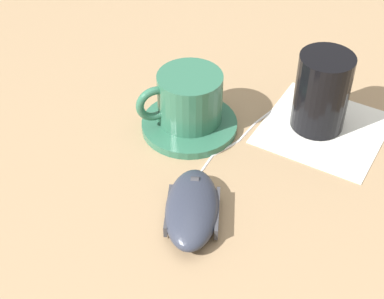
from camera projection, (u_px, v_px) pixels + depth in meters
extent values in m
plane|color=#9E7F5B|center=(251.00, 155.00, 0.71)|extent=(3.00, 3.00, 0.00)
cylinder|color=#2D664C|center=(191.00, 123.00, 0.75)|extent=(0.12, 0.12, 0.01)
cylinder|color=#2D664C|center=(190.00, 97.00, 0.73)|extent=(0.08, 0.08, 0.06)
torus|color=#2D664C|center=(155.00, 104.00, 0.71)|extent=(0.05, 0.03, 0.05)
ellipsoid|color=#2D3342|center=(193.00, 209.00, 0.63)|extent=(0.13, 0.11, 0.03)
cylinder|color=#38383D|center=(195.00, 182.00, 0.64)|extent=(0.01, 0.01, 0.01)
cube|color=#38383D|center=(168.00, 210.00, 0.63)|extent=(0.06, 0.04, 0.01)
cube|color=#38383D|center=(217.00, 213.00, 0.63)|extent=(0.06, 0.04, 0.01)
cylinder|color=white|center=(205.00, 166.00, 0.70)|extent=(0.04, 0.01, 0.00)
cylinder|color=white|center=(226.00, 148.00, 0.72)|extent=(0.04, 0.01, 0.00)
cylinder|color=white|center=(247.00, 131.00, 0.74)|extent=(0.04, 0.00, 0.00)
cylinder|color=white|center=(266.00, 114.00, 0.77)|extent=(0.04, 0.01, 0.00)
cylinder|color=white|center=(290.00, 103.00, 0.79)|extent=(0.04, 0.03, 0.00)
cylinder|color=white|center=(313.00, 93.00, 0.80)|extent=(0.04, 0.01, 0.00)
cylinder|color=white|center=(330.00, 79.00, 0.83)|extent=(0.04, 0.01, 0.00)
cylinder|color=white|center=(339.00, 64.00, 0.86)|extent=(0.04, 0.02, 0.00)
sphere|color=white|center=(196.00, 178.00, 0.68)|extent=(0.00, 0.00, 0.00)
sphere|color=white|center=(212.00, 155.00, 0.71)|extent=(0.00, 0.00, 0.00)
sphere|color=white|center=(239.00, 140.00, 0.73)|extent=(0.00, 0.00, 0.00)
sphere|color=white|center=(256.00, 122.00, 0.76)|extent=(0.00, 0.00, 0.00)
sphere|color=white|center=(276.00, 107.00, 0.78)|extent=(0.00, 0.00, 0.00)
sphere|color=white|center=(304.00, 100.00, 0.79)|extent=(0.00, 0.00, 0.00)
sphere|color=white|center=(322.00, 86.00, 0.82)|extent=(0.00, 0.00, 0.00)
sphere|color=white|center=(338.00, 72.00, 0.84)|extent=(0.00, 0.00, 0.00)
sphere|color=white|center=(340.00, 56.00, 0.87)|extent=(0.00, 0.00, 0.00)
cube|color=silver|center=(324.00, 128.00, 0.75)|extent=(0.16, 0.16, 0.00)
cylinder|color=black|center=(322.00, 92.00, 0.72)|extent=(0.07, 0.07, 0.10)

